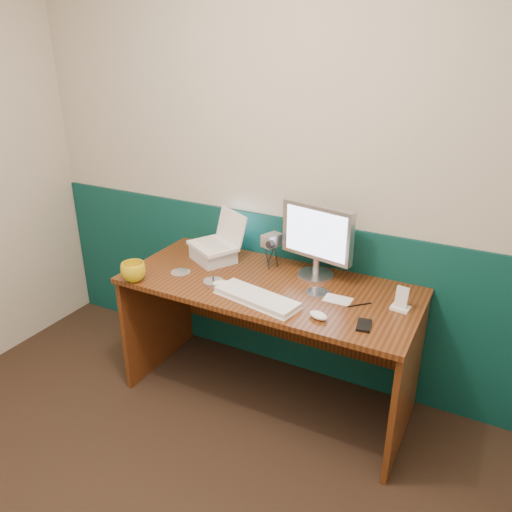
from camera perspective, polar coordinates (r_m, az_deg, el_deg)
The scene contains 19 objects.
back_wall at distance 2.85m, azimuth 4.20°, elevation 9.06°, with size 3.50×0.04×2.50m, color beige.
wainscot at distance 3.11m, azimuth 3.71°, elevation -4.48°, with size 3.48×0.02×1.00m, color #07312D.
desk at distance 2.88m, azimuth 1.40°, elevation -9.83°, with size 1.60×0.70×0.75m, color #3B1F0A.
laptop_riser at distance 2.96m, azimuth -4.93°, elevation 0.22°, with size 0.24×0.20×0.08m, color silver.
laptop at distance 2.90m, azimuth -5.04°, elevation 3.03°, with size 0.27×0.21×0.23m, color white, non-canonical shape.
monitor at distance 2.71m, azimuth 7.03°, elevation 1.66°, with size 0.42×0.12×0.42m, color #BAB9BF, non-canonical shape.
keyboard at distance 2.52m, azimuth 0.09°, elevation -4.86°, with size 0.45×0.15×0.03m, color white.
mouse_right at distance 2.38m, azimuth 7.14°, elevation -6.74°, with size 0.10×0.06×0.03m, color white.
mouse_left at distance 2.65m, azimuth -3.84°, elevation -3.22°, with size 0.11×0.07×0.04m, color white.
mug at distance 2.78m, azimuth -13.83°, elevation -1.76°, with size 0.13×0.13×0.11m, color gold.
camcorder at distance 2.84m, azimuth 1.80°, elevation 0.71°, with size 0.10×0.14×0.22m, color #ADACB1, non-canonical shape.
cd_spindle at distance 2.69m, azimuth -4.90°, elevation -3.05°, with size 0.11×0.11×0.02m, color silver.
cd_loose_a at distance 2.85m, azimuth -8.62°, elevation -1.83°, with size 0.11×0.11×0.00m, color silver.
cd_loose_b at distance 2.62m, azimuth 7.06°, elevation -4.10°, with size 0.12×0.12×0.00m, color #B1B7C2.
pen at distance 2.53m, azimuth 11.72°, elevation -5.48°, with size 0.01×0.01×0.13m, color black.
papers at distance 2.56m, azimuth 9.32°, elevation -4.94°, with size 0.14×0.09×0.00m, color silver.
dock at distance 2.54m, azimuth 16.18°, elevation -5.73°, with size 0.09×0.07×0.02m, color white.
music_player at distance 2.51m, azimuth 16.33°, elevation -4.52°, with size 0.06×0.01×0.10m, color silver.
pda at distance 2.36m, azimuth 12.24°, elevation -7.74°, with size 0.06×0.11×0.01m, color black.
Camera 1 is at (1.09, -0.78, 1.96)m, focal length 35.00 mm.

